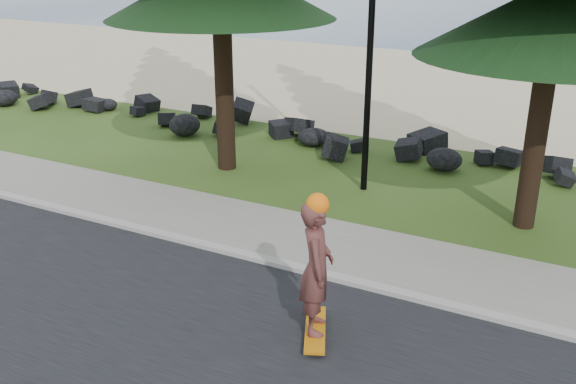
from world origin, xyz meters
name	(u,v)px	position (x,y,z in m)	size (l,w,h in m)	color
ground	(300,245)	(0.00, 0.00, 0.00)	(160.00, 160.00, 0.00)	#304816
kerb	(277,263)	(0.00, -0.90, 0.05)	(160.00, 0.20, 0.10)	#A59D95
sidewalk	(305,239)	(0.00, 0.20, 0.04)	(160.00, 2.00, 0.08)	slate
beach_sand	(474,90)	(0.00, 14.50, 0.01)	(160.00, 15.00, 0.01)	#CEB389
ocean	(570,5)	(0.00, 51.00, 0.00)	(160.00, 58.00, 0.01)	#3A546F
seawall_boulders	(398,159)	(0.00, 5.60, 0.00)	(60.00, 2.40, 1.10)	black
skateboarder	(316,268)	(1.47, -2.49, 1.09)	(0.73, 1.18, 2.16)	#C5700B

